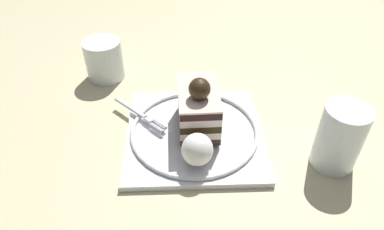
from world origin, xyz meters
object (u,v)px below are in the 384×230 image
Objects in this scene: whipped_cream_dollop at (197,149)px; fork at (140,114)px; dessert_plate at (192,133)px; cake_slice at (198,106)px; drink_glass_far at (104,61)px; drink_glass_near at (339,140)px.

fork is (-0.07, 0.12, -0.02)m from whipped_cream_dollop.
cake_slice reaches higher than dessert_plate.
cake_slice is 0.25m from drink_glass_far.
dessert_plate is 0.08m from whipped_cream_dollop.
drink_glass_near is (0.20, -0.10, 0.04)m from dessert_plate.
cake_slice is at bearing 149.73° from drink_glass_near.
whipped_cream_dollop reaches higher than dessert_plate.
fork is 0.17m from drink_glass_far.
fork is 1.01× the size of drink_glass_near.
fork is at bearing 120.73° from whipped_cream_dollop.
drink_glass_far is (-0.13, 0.21, 0.03)m from dessert_plate.
dessert_plate is 5.15× the size of whipped_cream_dollop.
drink_glass_far is (-0.05, 0.16, 0.02)m from fork.
dessert_plate is 0.25m from drink_glass_far.
drink_glass_far reaches higher than fork.
drink_glass_far is (-0.33, 0.30, -0.01)m from drink_glass_near.
fork is 0.31m from drink_glass_near.
fork is (-0.08, 0.05, 0.01)m from dessert_plate.
drink_glass_near is at bearing -30.27° from cake_slice.
drink_glass_near is 1.31× the size of drink_glass_far.
drink_glass_near reaches higher than dessert_plate.
cake_slice is at bearing 76.80° from whipped_cream_dollop.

